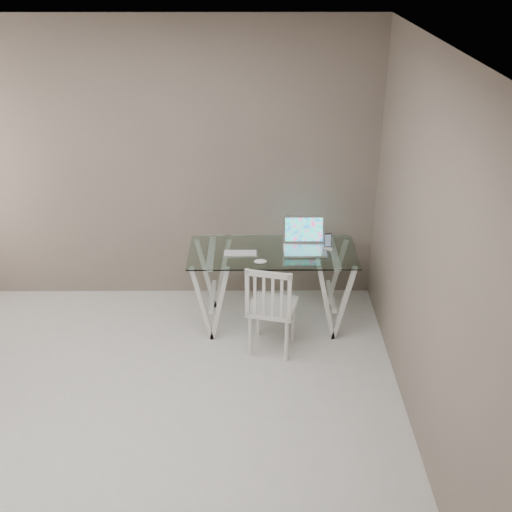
# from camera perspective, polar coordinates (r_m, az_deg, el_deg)

# --- Properties ---
(room) EXTENTS (4.50, 4.52, 2.71)m
(room) POSITION_cam_1_polar(r_m,az_deg,el_deg) (3.94, -13.22, 2.37)
(room) COLOR beige
(room) RESTS_ON ground
(desk) EXTENTS (1.50, 0.70, 0.75)m
(desk) POSITION_cam_1_polar(r_m,az_deg,el_deg) (5.92, 1.44, -2.71)
(desk) COLOR silver
(desk) RESTS_ON ground
(chair) EXTENTS (0.47, 0.47, 0.86)m
(chair) POSITION_cam_1_polar(r_m,az_deg,el_deg) (5.45, 1.33, -4.43)
(chair) COLOR silver
(chair) RESTS_ON ground
(laptop) EXTENTS (0.38, 0.34, 0.26)m
(laptop) POSITION_cam_1_polar(r_m,az_deg,el_deg) (5.80, 4.32, 1.30)
(laptop) COLOR silver
(laptop) RESTS_ON desk
(keyboard) EXTENTS (0.31, 0.13, 0.01)m
(keyboard) POSITION_cam_1_polar(r_m,az_deg,el_deg) (5.70, -1.41, 0.24)
(keyboard) COLOR silver
(keyboard) RESTS_ON desk
(mouse) EXTENTS (0.11, 0.07, 0.04)m
(mouse) POSITION_cam_1_polar(r_m,az_deg,el_deg) (5.52, 0.39, -0.49)
(mouse) COLOR silver
(mouse) RESTS_ON desk
(phone_dock) EXTENTS (0.08, 0.08, 0.14)m
(phone_dock) POSITION_cam_1_polar(r_m,az_deg,el_deg) (5.81, 6.39, 1.01)
(phone_dock) COLOR white
(phone_dock) RESTS_ON desk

